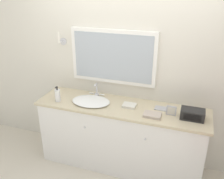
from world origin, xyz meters
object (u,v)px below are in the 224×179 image
sink_basin (91,101)px  soap_bottle (58,95)px  appliance_box (192,114)px  picture_frame (171,111)px

sink_basin → soap_bottle: 0.42m
appliance_box → picture_frame: size_ratio=2.25×
appliance_box → picture_frame: bearing=178.3°
appliance_box → picture_frame: (-0.23, 0.01, 0.00)m
soap_bottle → appliance_box: size_ratio=0.79×
appliance_box → picture_frame: picture_frame is taller
soap_bottle → appliance_box: (1.59, 0.10, -0.03)m
picture_frame → appliance_box: bearing=-1.7°
sink_basin → appliance_box: 1.19m
picture_frame → soap_bottle: bearing=-175.6°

